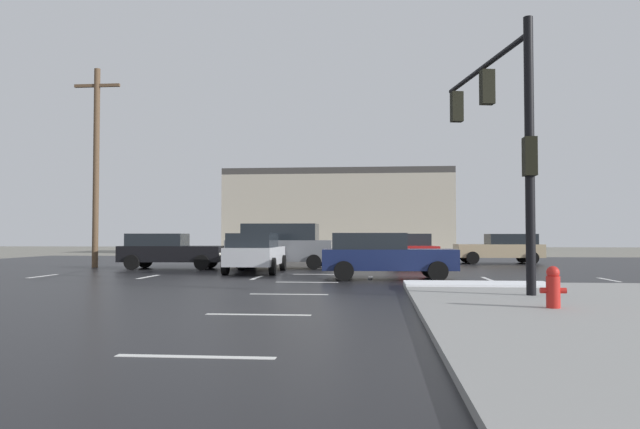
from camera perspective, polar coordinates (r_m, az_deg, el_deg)
ground_plane at (r=21.51m, az=-0.63°, el=-6.01°), size 120.00×120.00×0.00m
road_asphalt at (r=21.51m, az=-0.63°, el=-5.99°), size 44.00×44.00×0.02m
snow_strip_curbside at (r=17.61m, az=14.46°, el=-6.29°), size 4.00×1.60×0.06m
lane_markings at (r=20.05m, az=2.41°, el=-6.24°), size 36.15×36.15×0.01m
traffic_signal_mast at (r=16.53m, az=16.70°, el=8.35°), size 1.34×5.79×6.47m
fire_hydrant at (r=12.42m, az=20.98°, el=-6.35°), size 0.48×0.26×0.79m
strip_building_background at (r=50.93m, az=1.86°, el=0.15°), size 18.14×8.00×6.81m
sedan_red at (r=28.93m, az=8.53°, el=-3.27°), size 2.35×4.66×1.58m
sedan_tan at (r=34.00m, az=16.62°, el=-3.01°), size 4.60×2.19×1.58m
suv_grey at (r=27.96m, az=-3.71°, el=-2.84°), size 4.84×2.17×2.03m
sedan_silver at (r=24.50m, az=-6.09°, el=-3.51°), size 2.11×4.58×1.58m
sedan_black at (r=28.14m, az=-13.99°, el=-3.27°), size 4.62×2.24×1.58m
sedan_navy at (r=20.92m, az=5.95°, el=-3.78°), size 4.61×2.21×1.58m
utility_pole_far at (r=30.58m, az=-20.22°, el=4.52°), size 2.20×0.28×9.39m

